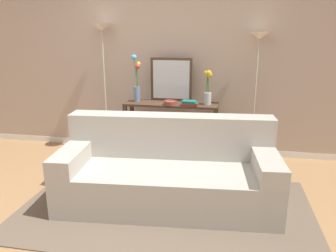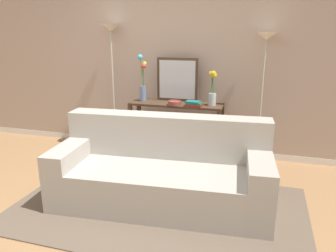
{
  "view_description": "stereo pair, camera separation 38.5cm",
  "coord_description": "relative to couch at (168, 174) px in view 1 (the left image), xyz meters",
  "views": [
    {
      "loc": [
        1.08,
        -2.63,
        1.73
      ],
      "look_at": [
        0.39,
        1.01,
        0.66
      ],
      "focal_mm": 34.98,
      "sensor_mm": 36.0,
      "label": 1
    },
    {
      "loc": [
        1.46,
        -2.54,
        1.73
      ],
      "look_at": [
        0.39,
        1.01,
        0.66
      ],
      "focal_mm": 34.98,
      "sensor_mm": 36.0,
      "label": 2
    }
  ],
  "objects": [
    {
      "name": "book_stack",
      "position": [
        0.08,
        1.11,
        0.51
      ],
      "size": [
        0.22,
        0.17,
        0.07
      ],
      "color": "maroon",
      "rests_on": "console_table"
    },
    {
      "name": "back_wall",
      "position": [
        -0.5,
        1.61,
        1.01
      ],
      "size": [
        12.0,
        0.15,
        2.65
      ],
      "color": "white",
      "rests_on": "ground"
    },
    {
      "name": "wall_mirror",
      "position": [
        -0.22,
        1.37,
        0.78
      ],
      "size": [
        0.58,
        0.02,
        0.59
      ],
      "color": "#473323",
      "rests_on": "console_table"
    },
    {
      "name": "ground_plane",
      "position": [
        -0.5,
        -0.43,
        -0.32
      ],
      "size": [
        16.0,
        16.0,
        0.02
      ],
      "primitive_type": "cube",
      "color": "#9E754C"
    },
    {
      "name": "vase_short_flowers",
      "position": [
        0.3,
        1.21,
        0.71
      ],
      "size": [
        0.11,
        0.12,
        0.46
      ],
      "color": "silver",
      "rests_on": "console_table"
    },
    {
      "name": "floor_lamp_right",
      "position": [
        0.91,
        1.36,
        1.05
      ],
      "size": [
        0.28,
        0.28,
        1.73
      ],
      "color": "#B7B2A8",
      "rests_on": "ground"
    },
    {
      "name": "floor_lamp_left",
      "position": [
        -1.19,
        1.36,
        1.13
      ],
      "size": [
        0.28,
        0.28,
        1.83
      ],
      "color": "#B7B2A8",
      "rests_on": "ground"
    },
    {
      "name": "fruit_bowl",
      "position": [
        -0.18,
        1.1,
        0.51
      ],
      "size": [
        0.17,
        0.17,
        0.06
      ],
      "color": "brown",
      "rests_on": "console_table"
    },
    {
      "name": "area_rug",
      "position": [
        0.01,
        -0.16,
        -0.31
      ],
      "size": [
        2.91,
        1.72,
        0.01
      ],
      "color": "brown",
      "rests_on": "ground"
    },
    {
      "name": "console_table",
      "position": [
        -0.19,
        1.21,
        0.24
      ],
      "size": [
        1.26,
        0.37,
        0.8
      ],
      "color": "#473323",
      "rests_on": "ground"
    },
    {
      "name": "couch",
      "position": [
        0.0,
        0.0,
        0.0
      ],
      "size": [
        2.24,
        1.07,
        0.88
      ],
      "color": "#ADA89E",
      "rests_on": "ground"
    },
    {
      "name": "vase_tall_flowers",
      "position": [
        -0.67,
        1.23,
        0.75
      ],
      "size": [
        0.11,
        0.11,
        0.64
      ],
      "color": "#6B84AD",
      "rests_on": "console_table"
    },
    {
      "name": "book_row_under_console",
      "position": [
        -0.57,
        1.21,
        -0.26
      ],
      "size": [
        0.26,
        0.16,
        0.12
      ],
      "color": "maroon",
      "rests_on": "ground"
    }
  ]
}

